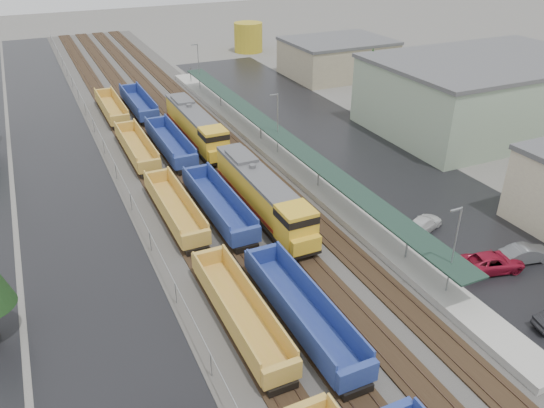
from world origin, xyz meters
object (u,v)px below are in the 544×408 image
(well_string_yellow, at_px, (202,252))
(parked_car_east_b, at_px, (492,262))
(storage_tank, at_px, (248,37))
(parked_car_east_c, at_px, (423,224))
(well_string_blue, at_px, (253,250))
(locomotive_lead, at_px, (263,195))
(parked_car_east_e, at_px, (526,254))
(locomotive_trail, at_px, (196,126))

(well_string_yellow, bearing_deg, parked_car_east_b, -27.13)
(storage_tank, height_order, parked_car_east_c, storage_tank)
(well_string_yellow, distance_m, storage_tank, 80.65)
(well_string_yellow, relative_size, well_string_blue, 0.96)
(locomotive_lead, xyz_separation_m, parked_car_east_c, (12.45, -8.73, -1.65))
(well_string_yellow, xyz_separation_m, parked_car_east_b, (21.44, -10.98, -0.41))
(storage_tank, relative_size, parked_car_east_e, 1.34)
(locomotive_trail, height_order, well_string_blue, locomotive_trail)
(storage_tank, xyz_separation_m, parked_car_east_b, (-13.35, -83.72, -2.29))
(well_string_yellow, height_order, parked_car_east_b, well_string_yellow)
(locomotive_lead, relative_size, well_string_blue, 0.19)
(locomotive_lead, xyz_separation_m, storage_tank, (26.79, 67.52, 0.71))
(well_string_yellow, bearing_deg, parked_car_east_c, -9.75)
(locomotive_trail, bearing_deg, well_string_yellow, -106.97)
(locomotive_lead, bearing_deg, parked_car_east_b, -50.33)
(well_string_blue, relative_size, parked_car_east_c, 21.57)
(parked_car_east_c, bearing_deg, parked_car_east_e, -170.48)
(locomotive_lead, xyz_separation_m, parked_car_east_e, (17.08, -16.48, -1.59))
(well_string_blue, height_order, storage_tank, storage_tank)
(well_string_blue, bearing_deg, storage_tank, 67.50)
(well_string_blue, xyz_separation_m, storage_tank, (30.79, 74.32, 1.82))
(well_string_yellow, bearing_deg, parked_car_east_e, -24.18)
(parked_car_east_e, bearing_deg, well_string_blue, 76.62)
(locomotive_trail, height_order, parked_car_east_e, locomotive_trail)
(locomotive_trail, bearing_deg, storage_tank, 60.07)
(well_string_blue, bearing_deg, locomotive_lead, 59.53)
(well_string_yellow, xyz_separation_m, parked_car_east_c, (20.45, -3.52, -0.49))
(well_string_blue, height_order, parked_car_east_e, well_string_blue)
(parked_car_east_e, bearing_deg, well_string_yellow, 77.11)
(storage_tank, bearing_deg, parked_car_east_c, -100.64)
(locomotive_trail, height_order, parked_car_east_c, locomotive_trail)
(well_string_yellow, relative_size, parked_car_east_b, 17.93)
(locomotive_trail, xyz_separation_m, well_string_blue, (-4.00, -27.80, -1.10))
(parked_car_east_c, distance_m, parked_car_east_e, 9.02)
(well_string_blue, bearing_deg, parked_car_east_c, -6.71)
(well_string_blue, distance_m, parked_car_east_c, 16.58)
(parked_car_east_b, distance_m, parked_car_east_c, 7.53)
(locomotive_lead, bearing_deg, parked_car_east_e, -43.98)
(well_string_blue, bearing_deg, locomotive_trail, 81.81)
(well_string_blue, bearing_deg, well_string_yellow, 158.44)
(well_string_yellow, relative_size, parked_car_east_c, 20.74)
(storage_tank, bearing_deg, locomotive_trail, -119.93)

